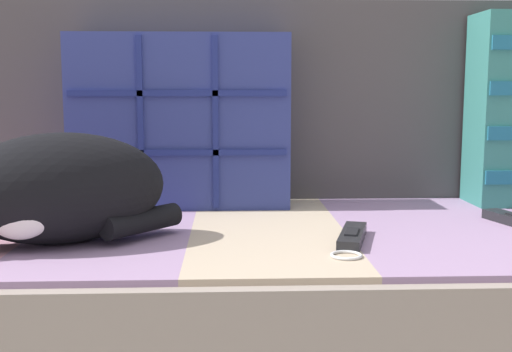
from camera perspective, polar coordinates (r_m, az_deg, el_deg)
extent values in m
cube|color=gray|center=(1.26, 0.84, -8.98)|extent=(2.01, 0.78, 0.20)
cube|color=gray|center=(1.23, -12.09, -4.53)|extent=(0.28, 0.70, 0.01)
cube|color=tan|center=(1.21, 0.89, -4.51)|extent=(0.28, 0.70, 0.01)
cube|color=gray|center=(1.26, 13.55, -4.28)|extent=(0.28, 0.70, 0.01)
cube|color=#474242|center=(1.53, 0.17, 6.72)|extent=(2.01, 0.14, 0.45)
cube|color=navy|center=(1.39, -6.72, 4.84)|extent=(0.46, 0.13, 0.37)
cube|color=navy|center=(1.33, -6.90, 2.08)|extent=(0.44, 0.01, 0.01)
cube|color=navy|center=(1.33, -10.24, 4.64)|extent=(0.01, 0.01, 0.35)
cube|color=navy|center=(1.32, -6.99, 7.32)|extent=(0.44, 0.01, 0.01)
cube|color=navy|center=(1.32, -3.62, 4.72)|extent=(0.01, 0.01, 0.35)
ellipsoid|color=black|center=(1.09, -16.98, -1.09)|extent=(0.38, 0.28, 0.18)
ellipsoid|color=white|center=(1.05, -20.32, -3.13)|extent=(0.10, 0.04, 0.08)
cylinder|color=black|center=(1.10, -10.12, -3.96)|extent=(0.13, 0.14, 0.04)
cube|color=black|center=(1.09, 8.56, -5.32)|extent=(0.08, 0.16, 0.02)
cube|color=black|center=(1.07, 8.52, -4.92)|extent=(0.03, 0.06, 0.00)
cube|color=black|center=(1.16, 8.90, -4.49)|extent=(0.03, 0.02, 0.02)
torus|color=silver|center=(0.99, 8.03, -6.99)|extent=(0.06, 0.06, 0.01)
cube|color=black|center=(1.35, 20.13, -3.12)|extent=(0.03, 0.02, 0.02)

